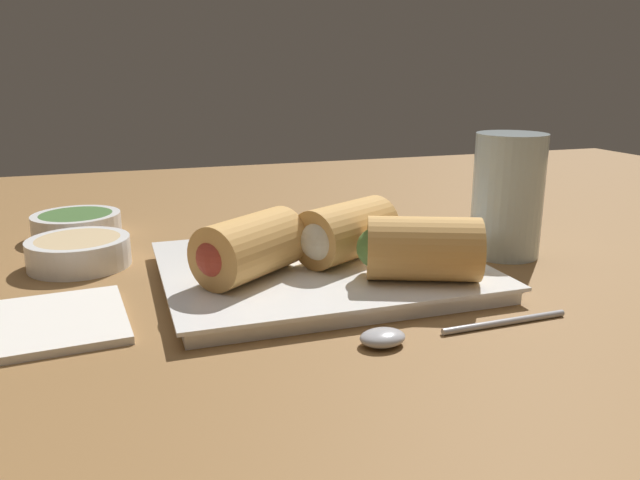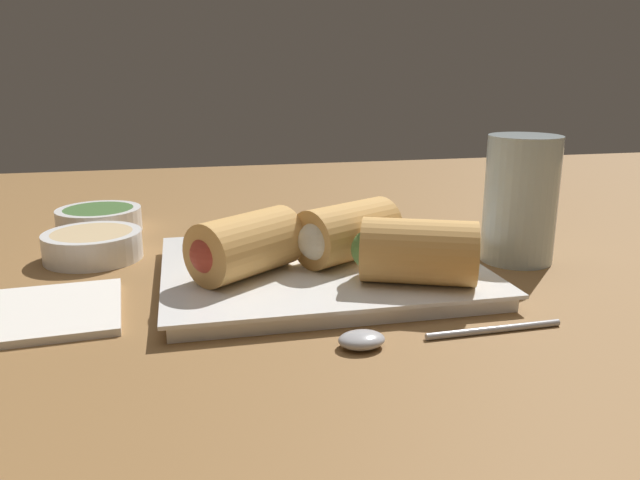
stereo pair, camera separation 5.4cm
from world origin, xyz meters
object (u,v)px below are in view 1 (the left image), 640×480
at_px(drinking_glass, 508,195).
at_px(spoon, 412,334).
at_px(dipping_bowl_far, 77,225).
at_px(napkin, 30,325).
at_px(serving_plate, 320,270).
at_px(dipping_bowl_near, 79,251).

bearing_deg(drinking_glass, spoon, -139.04).
relative_size(dipping_bowl_far, napkin, 0.67).
bearing_deg(serving_plate, napkin, -170.38).
height_order(napkin, drinking_glass, drinking_glass).
relative_size(napkin, drinking_glass, 1.16).
bearing_deg(drinking_glass, serving_plate, -176.43).
distance_m(dipping_bowl_near, drinking_glass, 0.42).
xyz_separation_m(dipping_bowl_near, drinking_glass, (0.40, -0.09, 0.05)).
relative_size(dipping_bowl_near, drinking_glass, 0.78).
bearing_deg(spoon, dipping_bowl_far, 122.37).
xyz_separation_m(dipping_bowl_near, spoon, (0.22, -0.25, -0.01)).
distance_m(dipping_bowl_far, spoon, 0.43).
relative_size(serving_plate, dipping_bowl_far, 2.92).
height_order(serving_plate, dipping_bowl_far, dipping_bowl_far).
bearing_deg(napkin, spoon, -22.52).
height_order(dipping_bowl_near, dipping_bowl_far, same).
relative_size(dipping_bowl_near, dipping_bowl_far, 1.00).
height_order(dipping_bowl_far, drinking_glass, drinking_glass).
xyz_separation_m(napkin, drinking_glass, (0.43, 0.05, 0.06)).
xyz_separation_m(spoon, drinking_glass, (0.18, 0.16, 0.06)).
bearing_deg(napkin, dipping_bowl_near, 78.64).
distance_m(serving_plate, spoon, 0.15).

